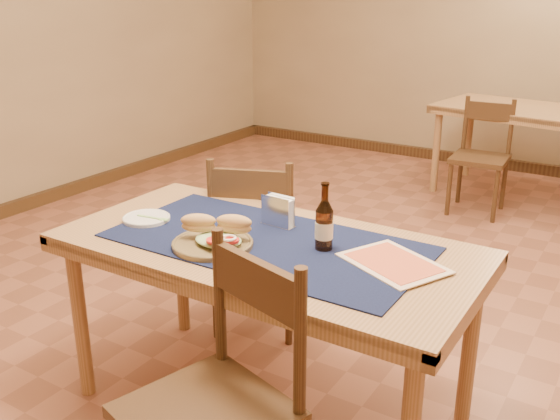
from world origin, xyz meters
The scene contains 14 objects.
room centered at (0.00, 0.00, 1.40)m, with size 6.04×7.04×2.84m.
main_table centered at (0.00, -0.80, 0.67)m, with size 1.60×0.80×0.75m.
placemat centered at (0.00, -0.80, 0.75)m, with size 1.20×0.60×0.01m, color #10193D.
baseboard centered at (0.00, 0.00, 0.05)m, with size 6.00×7.00×0.10m.
back_table centered at (0.36, 2.65, 0.67)m, with size 1.70×1.03×0.75m.
chair_main_far centered at (-0.41, -0.26, 0.48)m, with size 0.55×0.55×0.93m.
chair_main_near centered at (0.22, -1.40, 0.50)m, with size 0.55×0.55×0.95m.
chair_back_near centered at (0.05, 2.13, 0.45)m, with size 0.42×0.42×0.87m.
sandwich_plate centered at (-0.13, -0.94, 0.79)m, with size 0.30×0.30×0.12m.
side_plate centered at (-0.54, -0.87, 0.76)m, with size 0.19×0.19×0.02m.
fork centered at (-0.50, -0.87, 0.77)m, with size 0.15×0.04×0.00m.
beer_bottle centered at (0.22, -0.75, 0.85)m, with size 0.07×0.07×0.25m.
napkin_holder centered at (-0.05, -0.64, 0.81)m, with size 0.15×0.06×0.13m.
menu_card centered at (0.49, -0.74, 0.76)m, with size 0.42×0.38×0.01m.
Camera 1 is at (1.20, -2.62, 1.66)m, focal length 40.00 mm.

